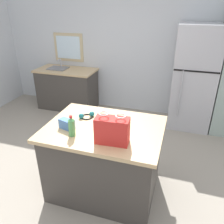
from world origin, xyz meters
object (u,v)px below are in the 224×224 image
Objects in this scene: kitchen_island at (105,159)px; refrigerator at (194,79)px; small_box at (67,124)px; bottle at (72,127)px; ear_defenders at (87,116)px; shopping_bag at (112,130)px.

refrigerator is (0.99, 2.10, 0.48)m from kitchen_island.
bottle is (0.12, -0.12, 0.05)m from small_box.
small_box is at bearing -121.25° from refrigerator.
kitchen_island is at bearing 46.19° from bottle.
kitchen_island is 0.57m from ear_defenders.
ear_defenders is (-0.46, 0.43, -0.12)m from shopping_bag.
bottle is at bearing -179.24° from shopping_bag.
small_box is at bearing 168.82° from shopping_bag.
shopping_bag is at bearing -108.76° from refrigerator.
small_box is 0.73× the size of bottle.
refrigerator is 2.32m from ear_defenders.
shopping_bag is 1.63× the size of ear_defenders.
refrigerator is 2.68m from bottle.
refrigerator is at bearing 56.84° from ear_defenders.
shopping_bag reaches higher than ear_defenders.
refrigerator is 5.41× the size of shopping_bag.
ear_defenders is (-0.02, 0.43, -0.08)m from bottle.
refrigerator is 8.83× the size of ear_defenders.
bottle is (-0.26, -0.27, 0.56)m from kitchen_island.
kitchen_island is 2.37m from refrigerator.
refrigerator reaches higher than ear_defenders.
ear_defenders is at bearing 150.26° from kitchen_island.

